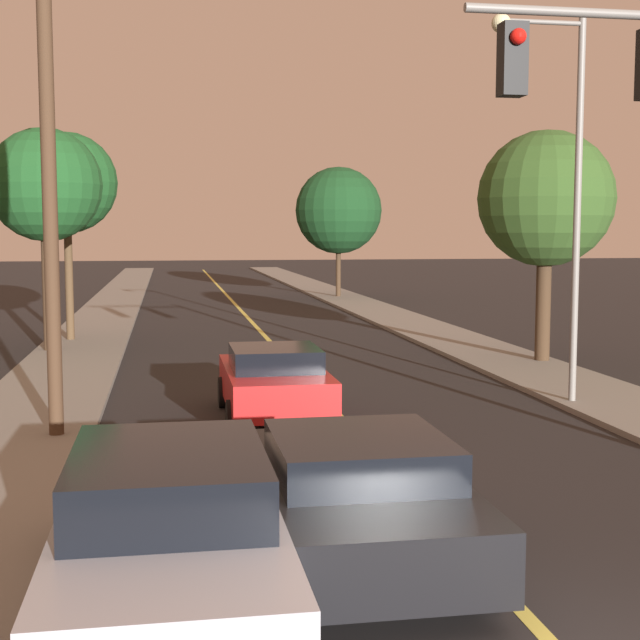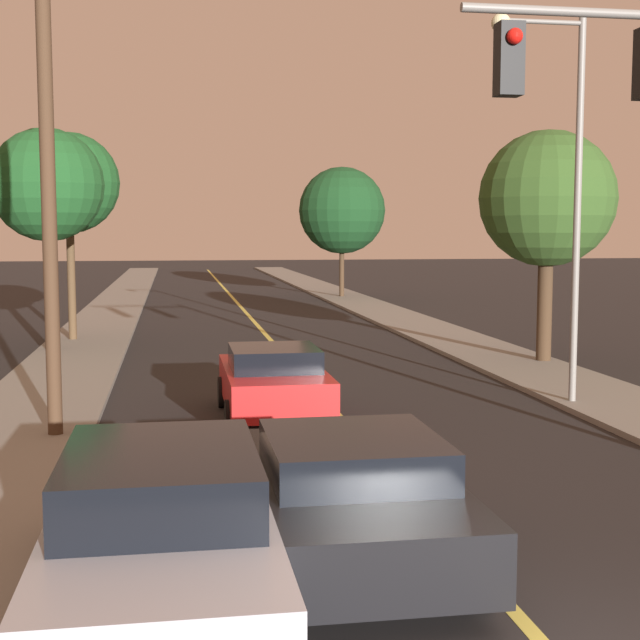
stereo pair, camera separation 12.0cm
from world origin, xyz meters
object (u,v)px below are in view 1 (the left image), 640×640
object	(u,v)px
tree_left_near	(45,186)
tree_right_near	(546,200)
streetlamp_right	(558,158)
utility_pole_left	(48,151)
car_near_lane_front	(356,494)
car_outer_lane_front	(169,526)
car_near_lane_second	(274,381)
tree_right_far	(338,211)
tree_left_far	(66,183)

from	to	relation	value
tree_left_near	tree_right_near	xyz separation A→B (m)	(12.83, -4.18, -0.44)
streetlamp_right	utility_pole_left	world-z (taller)	utility_pole_left
utility_pole_left	tree_right_near	xyz separation A→B (m)	(11.38, 6.64, -0.47)
car_near_lane_front	car_outer_lane_front	bearing A→B (deg)	-153.04
tree_left_near	car_near_lane_second	bearing A→B (deg)	-61.78
streetlamp_right	tree_right_near	size ratio (longest dim) A/B	1.26
car_near_lane_second	tree_right_far	distance (m)	29.70
utility_pole_left	tree_left_far	size ratio (longest dim) A/B	1.40
streetlamp_right	tree_right_far	size ratio (longest dim) A/B	1.12
car_near_lane_front	utility_pole_left	distance (m)	8.18
car_outer_lane_front	utility_pole_left	bearing A→B (deg)	104.49
car_outer_lane_front	tree_left_near	bearing A→B (deg)	100.39
car_outer_lane_front	tree_left_far	distance (m)	20.93
car_outer_lane_front	tree_left_near	distance (m)	18.57
streetlamp_right	tree_right_near	xyz separation A→B (m)	(2.12, 5.32, -0.59)
car_outer_lane_front	tree_right_near	distance (m)	17.04
tree_left_far	tree_left_near	bearing A→B (deg)	-97.30
utility_pole_left	car_near_lane_second	bearing A→B (deg)	16.87
tree_left_near	streetlamp_right	bearing A→B (deg)	-41.56
car_near_lane_second	tree_right_far	world-z (taller)	tree_right_far
utility_pole_left	tree_right_far	distance (m)	31.60
car_near_lane_front	utility_pole_left	world-z (taller)	utility_pole_left
streetlamp_right	car_near_lane_front	bearing A→B (deg)	-126.69
car_near_lane_front	tree_left_far	world-z (taller)	tree_left_far
car_near_lane_front	streetlamp_right	distance (m)	10.10
streetlamp_right	tree_left_near	distance (m)	14.31
utility_pole_left	tree_left_near	bearing A→B (deg)	97.66
car_near_lane_second	utility_pole_left	distance (m)	5.60
car_outer_lane_front	tree_left_far	world-z (taller)	tree_left_far
car_near_lane_front	streetlamp_right	world-z (taller)	streetlamp_right
tree_right_near	tree_right_far	distance (m)	23.20
streetlamp_right	utility_pole_left	size ratio (longest dim) A/B	0.83
car_near_lane_second	tree_right_near	bearing A→B (deg)	35.80
utility_pole_left	tree_left_far	bearing A→B (deg)	94.91
tree_left_near	tree_left_far	xyz separation A→B (m)	(0.31, 2.45, 0.20)
tree_left_far	tree_right_near	world-z (taller)	tree_left_far
tree_right_near	tree_right_far	world-z (taller)	tree_right_far
tree_left_near	tree_left_far	world-z (taller)	tree_left_far
tree_left_far	tree_right_near	bearing A→B (deg)	-27.91
car_outer_lane_front	tree_right_far	distance (m)	38.04
car_near_lane_front	utility_pole_left	bearing A→B (deg)	121.63
car_near_lane_front	tree_left_near	world-z (taller)	tree_left_near
car_near_lane_front	tree_right_near	size ratio (longest dim) A/B	0.72
car_outer_lane_front	tree_right_far	bearing A→B (deg)	76.81
tree_left_near	car_near_lane_front	bearing A→B (deg)	-72.90
car_near_lane_front	tree_left_near	bearing A→B (deg)	107.10
car_near_lane_front	streetlamp_right	xyz separation A→B (m)	(5.51, 7.40, 4.12)
tree_left_far	car_near_lane_front	bearing A→B (deg)	-75.84
utility_pole_left	car_near_lane_front	bearing A→B (deg)	-58.37
car_near_lane_front	tree_left_near	distance (m)	18.11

